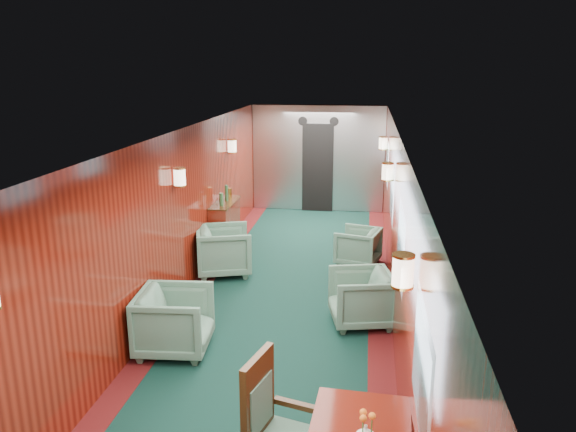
{
  "coord_description": "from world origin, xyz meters",
  "views": [
    {
      "loc": [
        1.11,
        -6.68,
        3.28
      ],
      "look_at": [
        0.0,
        1.08,
        1.15
      ],
      "focal_mm": 35.0,
      "sensor_mm": 36.0,
      "label": 1
    }
  ],
  "objects_px": {
    "armchair_left_far": "(224,250)",
    "credenza": "(225,227)",
    "side_chair": "(275,426)",
    "armchair_right_near": "(361,298)",
    "armchair_right_far": "(358,246)",
    "armchair_left_near": "(175,321)"
  },
  "relations": [
    {
      "from": "armchair_right_near",
      "to": "armchair_left_near",
      "type": "bearing_deg",
      "value": -76.65
    },
    {
      "from": "side_chair",
      "to": "credenza",
      "type": "height_order",
      "value": "credenza"
    },
    {
      "from": "armchair_left_near",
      "to": "armchair_left_far",
      "type": "height_order",
      "value": "armchair_left_far"
    },
    {
      "from": "credenza",
      "to": "armchair_right_far",
      "type": "relative_size",
      "value": 1.8
    },
    {
      "from": "credenza",
      "to": "armchair_right_near",
      "type": "bearing_deg",
      "value": -45.46
    },
    {
      "from": "armchair_left_far",
      "to": "armchair_right_near",
      "type": "relative_size",
      "value": 1.1
    },
    {
      "from": "side_chair",
      "to": "armchair_right_near",
      "type": "height_order",
      "value": "side_chair"
    },
    {
      "from": "side_chair",
      "to": "armchair_left_far",
      "type": "xyz_separation_m",
      "value": [
        -1.61,
        4.7,
        -0.26
      ]
    },
    {
      "from": "armchair_right_near",
      "to": "armchair_right_far",
      "type": "bearing_deg",
      "value": 169.65
    },
    {
      "from": "side_chair",
      "to": "armchair_right_far",
      "type": "xyz_separation_m",
      "value": [
        0.51,
        5.44,
        -0.34
      ]
    },
    {
      "from": "armchair_left_far",
      "to": "side_chair",
      "type": "bearing_deg",
      "value": -178.56
    },
    {
      "from": "armchair_left_far",
      "to": "credenza",
      "type": "bearing_deg",
      "value": -4.25
    },
    {
      "from": "armchair_left_near",
      "to": "armchair_right_near",
      "type": "xyz_separation_m",
      "value": [
        2.14,
        1.04,
        -0.02
      ]
    },
    {
      "from": "side_chair",
      "to": "armchair_left_near",
      "type": "bearing_deg",
      "value": 140.98
    },
    {
      "from": "credenza",
      "to": "armchair_right_near",
      "type": "distance_m",
      "value": 3.47
    },
    {
      "from": "armchair_left_far",
      "to": "armchair_right_near",
      "type": "height_order",
      "value": "armchair_left_far"
    },
    {
      "from": "credenza",
      "to": "armchair_right_far",
      "type": "bearing_deg",
      "value": -5.15
    },
    {
      "from": "credenza",
      "to": "armchair_left_far",
      "type": "height_order",
      "value": "credenza"
    },
    {
      "from": "armchair_left_far",
      "to": "armchair_right_far",
      "type": "height_order",
      "value": "armchair_left_far"
    },
    {
      "from": "armchair_left_near",
      "to": "armchair_left_far",
      "type": "bearing_deg",
      "value": -3.24
    },
    {
      "from": "credenza",
      "to": "armchair_left_far",
      "type": "bearing_deg",
      "value": -76.78
    },
    {
      "from": "credenza",
      "to": "armchair_right_near",
      "type": "height_order",
      "value": "credenza"
    }
  ]
}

